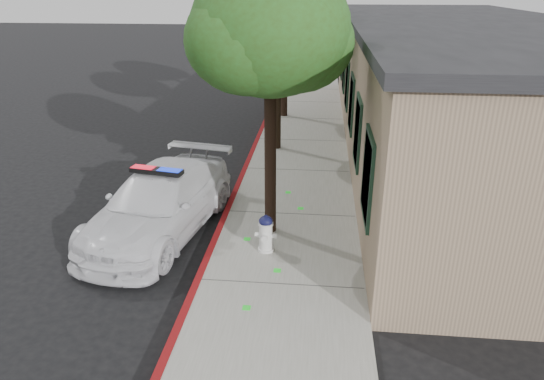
{
  "coord_description": "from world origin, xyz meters",
  "views": [
    {
      "loc": [
        2.22,
        -7.65,
        5.33
      ],
      "look_at": [
        1.26,
        2.08,
        1.15
      ],
      "focal_mm": 32.32,
      "sensor_mm": 36.0,
      "label": 1
    }
  ],
  "objects": [
    {
      "name": "red_curb",
      "position": [
        0.06,
        3.0,
        0.08
      ],
      "size": [
        0.14,
        60.0,
        0.16
      ],
      "primitive_type": "cube",
      "color": "maroon",
      "rests_on": "ground"
    },
    {
      "name": "sidewalk",
      "position": [
        1.6,
        3.0,
        0.07
      ],
      "size": [
        3.2,
        60.0,
        0.15
      ],
      "primitive_type": "cube",
      "color": "gray",
      "rests_on": "ground"
    },
    {
      "name": "fire_hydrant",
      "position": [
        1.22,
        1.19,
        0.56
      ],
      "size": [
        0.46,
        0.4,
        0.81
      ],
      "rotation": [
        0.0,
        0.0,
        -0.04
      ],
      "color": "white",
      "rests_on": "sidewalk"
    },
    {
      "name": "clapboard_building",
      "position": [
        6.69,
        9.0,
        2.13
      ],
      "size": [
        7.3,
        20.89,
        4.24
      ],
      "color": "#9E8467",
      "rests_on": "ground"
    },
    {
      "name": "street_tree_near",
      "position": [
        1.23,
        2.1,
        4.37
      ],
      "size": [
        3.24,
        3.09,
        5.66
      ],
      "rotation": [
        0.0,
        0.0,
        -0.01
      ],
      "color": "black",
      "rests_on": "sidewalk"
    },
    {
      "name": "street_tree_mid",
      "position": [
        0.85,
        8.08,
        4.58
      ],
      "size": [
        3.15,
        3.13,
        5.87
      ],
      "rotation": [
        0.0,
        0.0,
        0.14
      ],
      "color": "black",
      "rests_on": "sidewalk"
    },
    {
      "name": "police_car",
      "position": [
        -1.29,
        2.08,
        0.72
      ],
      "size": [
        2.89,
        5.25,
        1.56
      ],
      "rotation": [
        0.0,
        0.0,
        -0.18
      ],
      "color": "white",
      "rests_on": "ground"
    },
    {
      "name": "ground",
      "position": [
        0.0,
        0.0,
        0.0
      ],
      "size": [
        120.0,
        120.0,
        0.0
      ],
      "primitive_type": "plane",
      "color": "black",
      "rests_on": "ground"
    }
  ]
}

